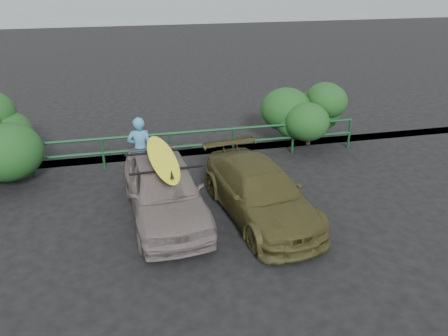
{
  "coord_description": "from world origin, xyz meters",
  "views": [
    {
      "loc": [
        -0.09,
        -7.46,
        5.63
      ],
      "look_at": [
        2.03,
        2.03,
        1.1
      ],
      "focal_mm": 35.0,
      "sensor_mm": 36.0,
      "label": 1
    }
  ],
  "objects_px": {
    "guardrail": "(137,151)",
    "surfboard": "(162,158)",
    "man": "(140,149)",
    "sedan": "(164,189)",
    "olive_vehicle": "(260,192)"
  },
  "relations": [
    {
      "from": "guardrail",
      "to": "olive_vehicle",
      "type": "distance_m",
      "value": 4.52
    },
    {
      "from": "sedan",
      "to": "surfboard",
      "type": "xyz_separation_m",
      "value": [
        0.0,
        0.0,
        0.83
      ]
    },
    {
      "from": "guardrail",
      "to": "sedan",
      "type": "height_order",
      "value": "sedan"
    },
    {
      "from": "guardrail",
      "to": "surfboard",
      "type": "height_order",
      "value": "surfboard"
    },
    {
      "from": "man",
      "to": "sedan",
      "type": "bearing_deg",
      "value": 107.35
    },
    {
      "from": "man",
      "to": "surfboard",
      "type": "height_order",
      "value": "man"
    },
    {
      "from": "guardrail",
      "to": "sedan",
      "type": "bearing_deg",
      "value": -80.01
    },
    {
      "from": "sedan",
      "to": "olive_vehicle",
      "type": "xyz_separation_m",
      "value": [
        2.26,
        -0.47,
        -0.1
      ]
    },
    {
      "from": "olive_vehicle",
      "to": "guardrail",
      "type": "bearing_deg",
      "value": 120.06
    },
    {
      "from": "olive_vehicle",
      "to": "man",
      "type": "relative_size",
      "value": 2.31
    },
    {
      "from": "sedan",
      "to": "man",
      "type": "bearing_deg",
      "value": 97.86
    },
    {
      "from": "sedan",
      "to": "olive_vehicle",
      "type": "distance_m",
      "value": 2.31
    },
    {
      "from": "guardrail",
      "to": "surfboard",
      "type": "relative_size",
      "value": 4.74
    },
    {
      "from": "sedan",
      "to": "surfboard",
      "type": "relative_size",
      "value": 1.45
    },
    {
      "from": "surfboard",
      "to": "sedan",
      "type": "bearing_deg",
      "value": -94.21
    }
  ]
}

